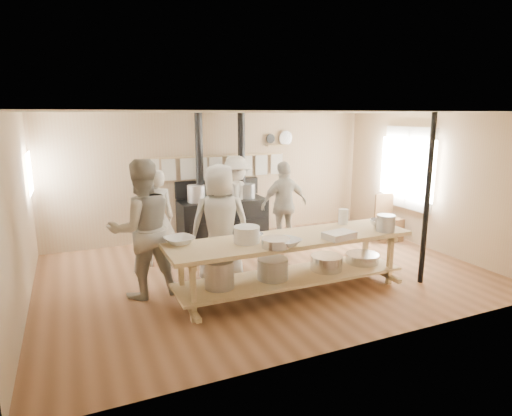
# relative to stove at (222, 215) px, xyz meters

# --- Properties ---
(ground) EXTENTS (7.00, 7.00, 0.00)m
(ground) POSITION_rel_stove_xyz_m (0.01, -2.12, -0.52)
(ground) COLOR brown
(ground) RESTS_ON ground
(room_shell) EXTENTS (7.00, 7.00, 7.00)m
(room_shell) POSITION_rel_stove_xyz_m (0.01, -2.12, 1.10)
(room_shell) COLOR tan
(room_shell) RESTS_ON ground
(window_right) EXTENTS (0.09, 1.50, 1.65)m
(window_right) POSITION_rel_stove_xyz_m (3.48, -1.52, 0.98)
(window_right) COLOR beige
(window_right) RESTS_ON ground
(left_opening) EXTENTS (0.00, 0.90, 0.90)m
(left_opening) POSITION_rel_stove_xyz_m (-3.44, -0.12, 1.08)
(left_opening) COLOR white
(left_opening) RESTS_ON ground
(stove) EXTENTS (1.90, 0.75, 2.60)m
(stove) POSITION_rel_stove_xyz_m (0.00, 0.00, 0.00)
(stove) COLOR black
(stove) RESTS_ON ground
(towel_rail) EXTENTS (3.00, 0.04, 0.47)m
(towel_rail) POSITION_rel_stove_xyz_m (0.01, 0.28, 1.03)
(towel_rail) COLOR tan
(towel_rail) RESTS_ON ground
(back_wall_shelf) EXTENTS (0.63, 0.14, 0.32)m
(back_wall_shelf) POSITION_rel_stove_xyz_m (1.47, 0.32, 1.48)
(back_wall_shelf) COLOR tan
(back_wall_shelf) RESTS_ON ground
(prep_table) EXTENTS (3.60, 0.90, 0.85)m
(prep_table) POSITION_rel_stove_xyz_m (-0.00, -3.02, -0.00)
(prep_table) COLOR tan
(prep_table) RESTS_ON ground
(support_post) EXTENTS (0.08, 0.08, 2.60)m
(support_post) POSITION_rel_stove_xyz_m (2.06, -3.47, 0.78)
(support_post) COLOR black
(support_post) RESTS_ON ground
(cook_far_left) EXTENTS (0.62, 0.41, 1.68)m
(cook_far_left) POSITION_rel_stove_xyz_m (-1.54, -1.04, 0.32)
(cook_far_left) COLOR #B3AD9E
(cook_far_left) RESTS_ON ground
(cook_left) EXTENTS (1.04, 0.85, 1.97)m
(cook_left) POSITION_rel_stove_xyz_m (-1.96, -2.23, 0.47)
(cook_left) COLOR #B3AD9E
(cook_left) RESTS_ON ground
(cook_center) EXTENTS (1.02, 0.78, 1.85)m
(cook_center) POSITION_rel_stove_xyz_m (-0.78, -2.17, 0.41)
(cook_center) COLOR #B3AD9E
(cook_center) RESTS_ON ground
(cook_right) EXTENTS (1.01, 0.45, 1.69)m
(cook_right) POSITION_rel_stove_xyz_m (0.95, -0.96, 0.33)
(cook_right) COLOR #B3AD9E
(cook_right) RESTS_ON ground
(cook_by_window) EXTENTS (1.17, 0.72, 1.75)m
(cook_by_window) POSITION_rel_stove_xyz_m (0.25, -0.17, 0.35)
(cook_by_window) COLOR #B3AD9E
(cook_by_window) RESTS_ON ground
(chair) EXTENTS (0.46, 0.46, 0.95)m
(chair) POSITION_rel_stove_xyz_m (3.16, -1.42, -0.24)
(chair) COLOR brown
(chair) RESTS_ON ground
(bowl_white_a) EXTENTS (0.48, 0.48, 0.10)m
(bowl_white_a) POSITION_rel_stove_xyz_m (-1.54, -2.69, 0.38)
(bowl_white_a) COLOR white
(bowl_white_a) RESTS_ON prep_table
(bowl_steel_a) EXTENTS (0.44, 0.44, 0.10)m
(bowl_steel_a) POSITION_rel_stove_xyz_m (-0.57, -2.93, 0.38)
(bowl_steel_a) COLOR silver
(bowl_steel_a) RESTS_ON prep_table
(bowl_white_b) EXTENTS (0.50, 0.50, 0.09)m
(bowl_white_b) POSITION_rel_stove_xyz_m (-0.26, -3.35, 0.38)
(bowl_white_b) COLOR white
(bowl_white_b) RESTS_ON prep_table
(bowl_steel_b) EXTENTS (0.38, 0.38, 0.11)m
(bowl_steel_b) POSITION_rel_stove_xyz_m (1.56, -3.09, 0.39)
(bowl_steel_b) COLOR silver
(bowl_steel_b) RESTS_ON prep_table
(roasting_pan) EXTENTS (0.47, 0.36, 0.10)m
(roasting_pan) POSITION_rel_stove_xyz_m (0.59, -3.35, 0.38)
(roasting_pan) COLOR #B2B2B7
(roasting_pan) RESTS_ON prep_table
(mixing_bowl_large) EXTENTS (0.44, 0.44, 0.12)m
(mixing_bowl_large) POSITION_rel_stove_xyz_m (-0.41, -3.35, 0.39)
(mixing_bowl_large) COLOR silver
(mixing_bowl_large) RESTS_ON prep_table
(bucket_galv) EXTENTS (0.32, 0.32, 0.25)m
(bucket_galv) POSITION_rel_stove_xyz_m (1.45, -3.30, 0.45)
(bucket_galv) COLOR gray
(bucket_galv) RESTS_ON prep_table
(deep_bowl_enamel) EXTENTS (0.39, 0.39, 0.22)m
(deep_bowl_enamel) POSITION_rel_stove_xyz_m (-0.68, -3.00, 0.44)
(deep_bowl_enamel) COLOR white
(deep_bowl_enamel) RESTS_ON prep_table
(pitcher) EXTENTS (0.21, 0.21, 0.25)m
(pitcher) POSITION_rel_stove_xyz_m (1.11, -2.69, 0.45)
(pitcher) COLOR white
(pitcher) RESTS_ON prep_table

